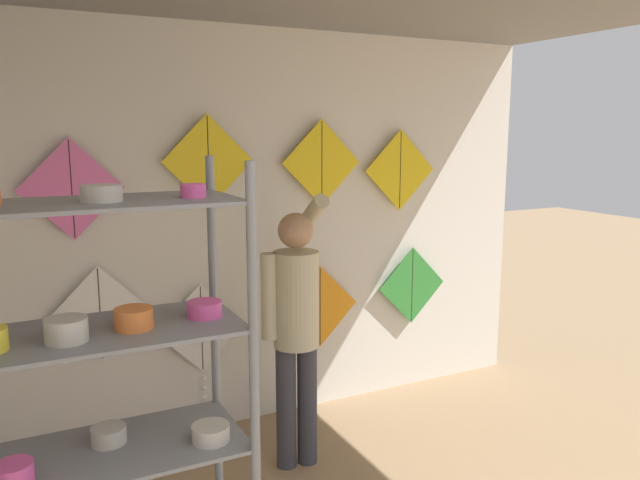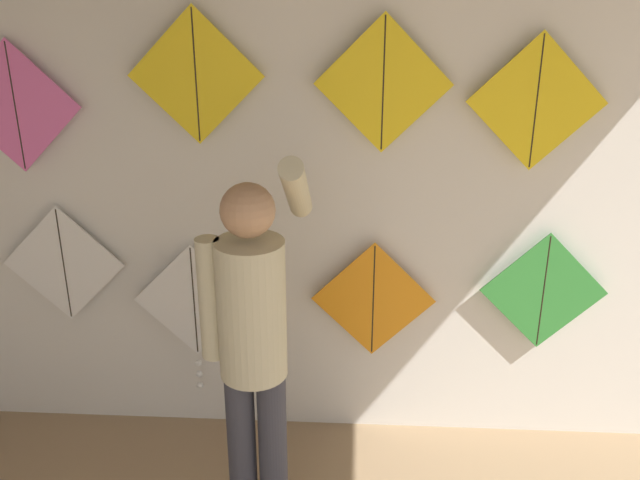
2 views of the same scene
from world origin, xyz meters
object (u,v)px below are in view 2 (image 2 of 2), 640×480
object	(u,v)px
kite_5	(196,76)
kite_6	(383,84)
kite_3	(543,292)
kite_4	(16,107)
shopkeeper	(253,333)
kite_7	(536,102)
kite_1	(195,307)
kite_0	(64,264)
kite_2	(373,300)

from	to	relation	value
kite_5	kite_6	size ratio (longest dim) A/B	1.00
kite_3	kite_4	bearing A→B (deg)	180.00
kite_4	shopkeeper	bearing A→B (deg)	-29.43
kite_4	kite_7	distance (m)	2.37
kite_1	kite_4	world-z (taller)	kite_4
kite_3	kite_5	size ratio (longest dim) A/B	1.00
shopkeeper	kite_1	xyz separation A→B (m)	(-0.41, 0.66, -0.24)
kite_0	kite_5	xyz separation A→B (m)	(0.74, 0.00, 0.95)
kite_3	kite_7	xyz separation A→B (m)	(-0.14, 0.00, 0.93)
kite_0	kite_3	size ratio (longest dim) A/B	1.00
kite_3	kite_2	bearing A→B (deg)	180.00
kite_3	kite_7	distance (m)	0.94
kite_6	kite_7	world-z (taller)	kite_6
kite_2	kite_6	world-z (taller)	kite_6
kite_5	kite_6	world-z (taller)	kite_5
shopkeeper	kite_5	distance (m)	1.19
kite_3	shopkeeper	bearing A→B (deg)	-153.62
kite_1	kite_7	xyz separation A→B (m)	(1.60, 0.00, 1.07)
kite_2	kite_3	bearing A→B (deg)	0.00
kite_0	kite_2	bearing A→B (deg)	0.00
kite_1	kite_6	bearing A→B (deg)	0.05
kite_2	kite_7	bearing A→B (deg)	0.00
kite_4	kite_2	bearing A→B (deg)	0.00
kite_5	kite_6	bearing A→B (deg)	0.00
kite_3	kite_4	xyz separation A→B (m)	(-2.51, 0.00, 0.88)
shopkeeper	kite_3	distance (m)	1.50
kite_4	kite_6	world-z (taller)	kite_6
kite_2	kite_3	world-z (taller)	kite_3
kite_3	kite_5	world-z (taller)	kite_5
kite_5	kite_4	bearing A→B (deg)	180.00
kite_4	kite_7	xyz separation A→B (m)	(2.37, 0.00, 0.05)
kite_2	kite_5	size ratio (longest dim) A/B	1.00
kite_6	kite_4	bearing A→B (deg)	180.00
shopkeeper	kite_7	distance (m)	1.60
kite_7	kite_2	bearing A→B (deg)	180.00
kite_5	kite_7	size ratio (longest dim) A/B	1.00
kite_0	kite_6	world-z (taller)	kite_6
kite_0	kite_3	bearing A→B (deg)	0.00
kite_5	kite_1	bearing A→B (deg)	-179.46
kite_1	kite_6	world-z (taller)	kite_6
kite_5	kite_2	bearing A→B (deg)	0.00
kite_2	kite_6	xyz separation A→B (m)	(0.01, 0.00, 1.07)
kite_0	kite_6	distance (m)	1.82
kite_3	kite_6	size ratio (longest dim) A/B	1.00
shopkeeper	kite_5	xyz separation A→B (m)	(-0.32, 0.66, 0.93)
kite_6	kite_0	bearing A→B (deg)	180.00
kite_3	kite_0	bearing A→B (deg)	180.00
kite_0	kite_1	bearing A→B (deg)	-0.07
kite_0	kite_4	xyz separation A→B (m)	(-0.12, 0.00, 0.80)
kite_1	kite_6	xyz separation A→B (m)	(0.92, 0.00, 1.14)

